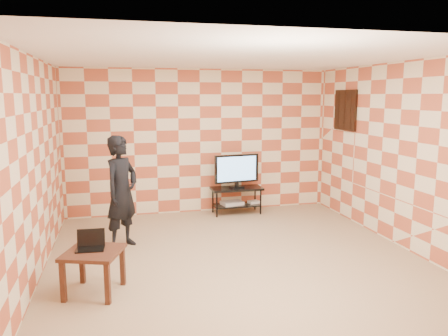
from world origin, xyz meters
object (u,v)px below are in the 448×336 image
(person, at_px, (122,192))
(side_table, at_px, (93,258))
(tv_stand, at_px, (237,195))
(tv, at_px, (237,169))

(person, bearing_deg, side_table, -152.60)
(tv_stand, relative_size, side_table, 1.27)
(tv, height_order, person, person)
(tv, relative_size, person, 0.52)
(side_table, xyz_separation_m, person, (0.34, 1.50, 0.41))
(tv_stand, distance_m, side_table, 3.79)
(person, bearing_deg, tv, -16.47)
(side_table, height_order, person, person)
(tv_stand, height_order, person, person)
(tv, bearing_deg, tv_stand, 82.23)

